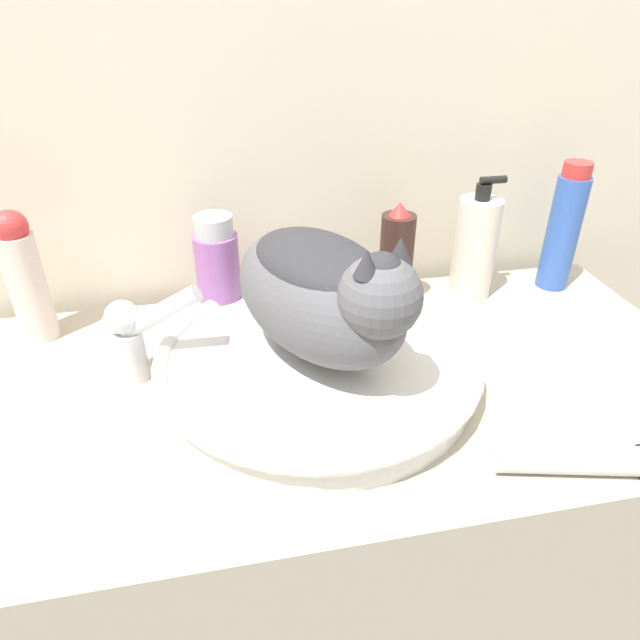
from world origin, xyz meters
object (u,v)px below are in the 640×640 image
(cream_tube, at_px, (578,460))
(lotion_bottle_white, at_px, (25,277))
(soap_pump_bottle, at_px, (475,247))
(shampoo_bottle_tall, at_px, (564,229))
(hairspray_can_black, at_px, (396,257))
(mouthwash_bottle, at_px, (218,272))
(cat, at_px, (324,290))
(faucet, at_px, (134,334))

(cream_tube, bearing_deg, lotion_bottle_white, 147.34)
(lotion_bottle_white, relative_size, soap_pump_bottle, 0.98)
(lotion_bottle_white, height_order, shampoo_bottle_tall, shampoo_bottle_tall)
(hairspray_can_black, bearing_deg, mouthwash_bottle, 180.00)
(cat, distance_m, faucet, 0.26)
(faucet, relative_size, soap_pump_bottle, 0.69)
(cat, xyz_separation_m, lotion_bottle_white, (-0.40, 0.20, -0.04))
(cat, xyz_separation_m, cream_tube, (0.24, -0.22, -0.12))
(faucet, xyz_separation_m, hairspray_can_black, (0.40, 0.14, 0.01))
(cat, xyz_separation_m, soap_pump_bottle, (0.30, 0.20, -0.05))
(shampoo_bottle_tall, distance_m, soap_pump_bottle, 0.16)
(cat, height_order, soap_pump_bottle, cat)
(shampoo_bottle_tall, distance_m, hairspray_can_black, 0.29)
(lotion_bottle_white, xyz_separation_m, soap_pump_bottle, (0.70, 0.00, -0.01))
(faucet, distance_m, cream_tube, 0.56)
(soap_pump_bottle, distance_m, mouthwash_bottle, 0.42)
(cream_tube, bearing_deg, cat, 138.27)
(lotion_bottle_white, xyz_separation_m, shampoo_bottle_tall, (0.85, 0.00, 0.01))
(faucet, height_order, lotion_bottle_white, lotion_bottle_white)
(shampoo_bottle_tall, bearing_deg, hairspray_can_black, -180.00)
(lotion_bottle_white, bearing_deg, cream_tube, -32.66)
(faucet, xyz_separation_m, soap_pump_bottle, (0.54, 0.14, 0.02))
(soap_pump_bottle, bearing_deg, hairspray_can_black, -180.00)
(soap_pump_bottle, distance_m, cream_tube, 0.42)
(cat, relative_size, hairspray_can_black, 2.02)
(lotion_bottle_white, relative_size, mouthwash_bottle, 1.17)
(hairspray_can_black, bearing_deg, cat, -129.48)
(soap_pump_bottle, bearing_deg, cat, -146.66)
(faucet, xyz_separation_m, lotion_bottle_white, (-0.16, 0.14, 0.03))
(faucet, xyz_separation_m, shampoo_bottle_tall, (0.70, 0.14, 0.04))
(cat, bearing_deg, lotion_bottle_white, -142.72)
(hairspray_can_black, relative_size, mouthwash_bottle, 1.01)
(hairspray_can_black, bearing_deg, faucet, -161.09)
(lotion_bottle_white, xyz_separation_m, hairspray_can_black, (0.56, 0.00, -0.02))
(shampoo_bottle_tall, relative_size, hairspray_can_black, 1.26)
(cat, height_order, faucet, cat)
(cat, distance_m, soap_pump_bottle, 0.36)
(hairspray_can_black, xyz_separation_m, cream_tube, (0.08, -0.41, -0.06))
(shampoo_bottle_tall, distance_m, mouthwash_bottle, 0.58)
(soap_pump_bottle, bearing_deg, faucet, -165.63)
(lotion_bottle_white, distance_m, soap_pump_bottle, 0.70)
(cat, distance_m, shampoo_bottle_tall, 0.50)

